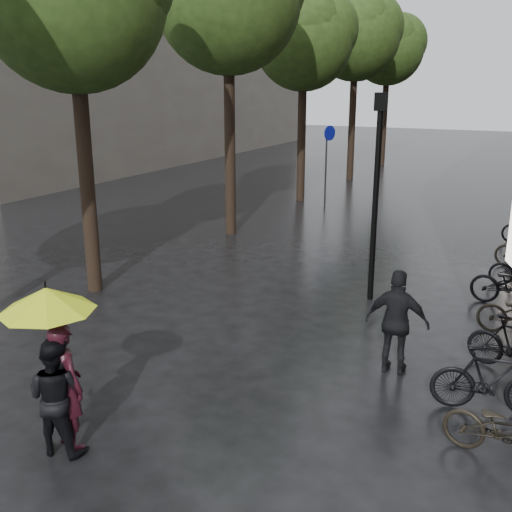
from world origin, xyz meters
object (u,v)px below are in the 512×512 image
Objects in this scene: person_burgundy at (66,386)px; pedestrian_walking at (397,322)px; person_black at (56,396)px; lamp_post at (377,178)px.

pedestrian_walking reaches higher than person_burgundy.
pedestrian_walking is at bearing -138.93° from person_black.
person_burgundy is 0.99× the size of pedestrian_walking.
person_burgundy is 7.51m from lamp_post.
lamp_post is (1.96, 7.18, 1.85)m from person_black.
person_black is 0.90× the size of pedestrian_walking.
pedestrian_walking is at bearing -112.46° from person_burgundy.
lamp_post is at bearing -70.03° from pedestrian_walking.
person_black is 7.67m from lamp_post.
person_black is 5.20m from pedestrian_walking.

